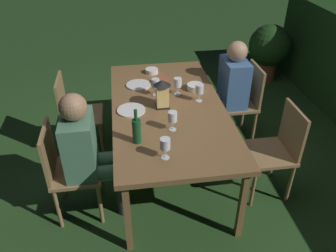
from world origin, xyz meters
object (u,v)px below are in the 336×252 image
Objects in this scene: bowl_bread at (161,81)px; wine_glass_e at (165,145)px; green_bottle_on_table at (137,130)px; bowl_salad at (152,71)px; lantern_centerpiece at (162,92)px; wine_glass_a at (156,84)px; wine_glass_d at (173,118)px; bowl_olives at (195,87)px; chair_side_left_a at (75,112)px; plate_b at (131,110)px; chair_side_right_b at (277,148)px; potted_plant_by_hedge at (269,48)px; chair_side_left_b at (67,168)px; dining_table at (168,111)px; wine_glass_c at (199,90)px; person_in_green at (89,151)px; person_in_blue at (227,88)px; chair_side_right_a at (243,99)px; wine_glass_b at (178,83)px; plate_a at (138,85)px.

wine_glass_e is at bearing -6.18° from bowl_bread.
bowl_salad is at bearing 168.73° from green_bottle_on_table.
lantern_centerpiece is 0.23m from wine_glass_a.
wine_glass_d is (0.39, 0.03, -0.03)m from lantern_centerpiece.
wine_glass_e reaches higher than bowl_olives.
wine_glass_e is at bearing -17.29° from wine_glass_d.
wine_glass_e is at bearing 39.54° from green_bottle_on_table.
plate_b is (0.48, 0.56, 0.25)m from chair_side_left_a.
potted_plant_by_hedge is (-2.31, 0.89, 0.02)m from chair_side_right_b.
chair_side_left_b is 5.15× the size of wine_glass_d.
chair_side_left_a is at bearing -89.02° from bowl_bread.
dining_table is 11.78× the size of wine_glass_c.
person_in_green is 1.16m from bowl_bread.
wine_glass_d is (0.84, 0.88, 0.36)m from chair_side_left_a.
chair_side_left_b is 5.15× the size of wine_glass_e.
person_in_blue is 1.16m from plate_b.
person_in_blue is 0.44m from bowl_olives.
wine_glass_d is 0.49m from plate_b.
bowl_bread is (-0.50, 0.34, 0.02)m from plate_b.
chair_side_right_b is 1.33m from plate_b.
chair_side_right_b is (0.00, 1.81, 0.00)m from chair_side_left_b.
wine_glass_a is at bearing -49.01° from potted_plant_by_hedge.
person_in_blue is 8.28× the size of bowl_salad.
plate_b is at bearing -163.69° from wine_glass_e.
chair_side_right_a is 0.89m from wine_glass_b.
dining_table is 0.52m from plate_a.
person_in_blue is 4.34× the size of lantern_centerpiece.
chair_side_right_a is 1.08m from wine_glass_a.
wine_glass_c is at bearing -3.44° from bowl_olives.
bowl_bread is at bearing 142.23° from person_in_green.
wine_glass_b is at bearing -68.34° from person_in_blue.
person_in_green is at bearing -41.84° from plate_b.
plate_b is 0.83m from bowl_salad.
wine_glass_b is (-0.73, 0.45, 0.01)m from green_bottle_on_table.
wine_glass_e reaches higher than plate_a.
bowl_salad is (-0.29, 0.17, 0.02)m from plate_a.
wine_glass_d is (0.62, 0.06, 0.00)m from wine_glass_a.
person_in_green reaches higher than potted_plant_by_hedge.
plate_a is at bearing -123.65° from wine_glass_b.
wine_glass_a is 1.22× the size of bowl_salad.
lantern_centerpiece is 0.31× the size of potted_plant_by_hedge.
plate_a is at bearing -146.23° from wine_glass_a.
dining_table is 0.77m from wine_glass_e.
dining_table is 2.29× the size of chair_side_left_b.
green_bottle_on_table is 1.72× the size of wine_glass_e.
wine_glass_d is at bearing 4.44° from lantern_centerpiece.
lantern_centerpiece reaches higher than bowl_olives.
plate_b is (0.09, -0.64, -0.11)m from wine_glass_c.
plate_b is at bearing -34.06° from bowl_bread.
wine_glass_e is (0.96, -0.26, 0.00)m from wine_glass_b.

